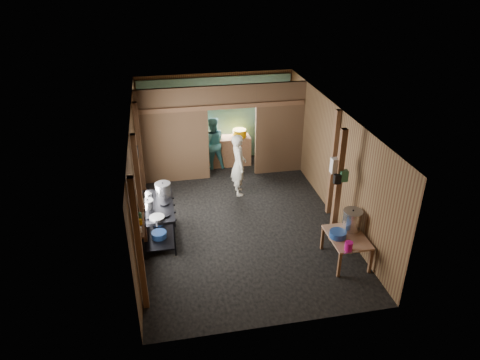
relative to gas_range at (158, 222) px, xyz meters
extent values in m
cube|color=black|center=(1.88, 0.55, -0.43)|extent=(4.50, 7.00, 0.00)
cube|color=#3C3935|center=(1.88, 0.55, 2.17)|extent=(4.50, 7.00, 0.00)
cube|color=brown|center=(1.88, 4.05, 0.87)|extent=(4.50, 0.00, 2.60)
cube|color=brown|center=(1.88, -2.95, 0.87)|extent=(4.50, 0.00, 2.60)
cube|color=brown|center=(-0.37, 0.55, 0.87)|extent=(0.00, 7.00, 2.60)
cube|color=brown|center=(4.13, 0.55, 0.87)|extent=(0.00, 7.00, 2.60)
cube|color=brown|center=(0.55, 2.75, 0.87)|extent=(1.85, 0.10, 2.60)
cube|color=brown|center=(3.46, 2.75, 0.87)|extent=(1.35, 0.10, 2.60)
cube|color=brown|center=(2.13, 2.75, 1.87)|extent=(1.30, 0.10, 0.60)
cube|color=#5A9A90|center=(1.88, 3.99, 0.82)|extent=(4.40, 0.06, 2.50)
cube|color=brown|center=(2.18, 3.50, -0.01)|extent=(1.20, 0.50, 0.85)
cylinder|color=silver|center=(2.13, 3.95, 1.47)|extent=(0.20, 0.03, 0.20)
cube|color=brown|center=(-0.30, -2.05, 0.87)|extent=(0.10, 0.12, 2.60)
cube|color=brown|center=(-0.30, -0.25, 0.87)|extent=(0.10, 0.12, 2.60)
cube|color=brown|center=(-0.30, 1.75, 0.87)|extent=(0.10, 0.12, 2.60)
cube|color=brown|center=(4.06, 0.35, 0.87)|extent=(0.10, 0.12, 2.60)
cube|color=brown|center=(3.73, -0.75, 0.87)|extent=(0.12, 0.12, 2.60)
cube|color=brown|center=(1.88, 2.70, 1.62)|extent=(4.40, 0.12, 0.12)
cylinder|color=gray|center=(-0.33, 0.95, 1.22)|extent=(0.03, 0.34, 0.34)
cylinder|color=black|center=(-0.33, 1.35, 1.12)|extent=(0.03, 0.30, 0.30)
cube|color=brown|center=(-0.27, -1.55, 0.97)|extent=(0.14, 0.80, 0.03)
cylinder|color=silver|center=(-0.27, -1.80, 1.03)|extent=(0.07, 0.07, 0.10)
cylinder|color=#BA7B00|center=(-0.27, -1.55, 1.03)|extent=(0.08, 0.08, 0.10)
cylinder|color=#2F6F4B|center=(-0.27, -1.33, 1.03)|extent=(0.06, 0.06, 0.10)
cube|color=silver|center=(3.68, -0.67, 1.35)|extent=(0.22, 0.15, 0.32)
cube|color=#2F6F4B|center=(3.80, -0.81, 1.17)|extent=(0.16, 0.12, 0.24)
cube|color=black|center=(3.66, -0.83, 1.12)|extent=(0.14, 0.10, 0.20)
cylinder|color=silver|center=(-0.17, 0.36, 0.49)|extent=(0.24, 0.24, 0.11)
cylinder|color=#234892|center=(0.00, -0.19, -0.20)|extent=(0.32, 0.32, 0.13)
cylinder|color=#234892|center=(0.00, 0.37, -0.20)|extent=(0.30, 0.30, 0.12)
cylinder|color=#234892|center=(3.51, -1.47, 0.22)|extent=(0.44, 0.44, 0.13)
cylinder|color=#C00E7A|center=(3.54, -1.92, 0.24)|extent=(0.18, 0.18, 0.18)
cube|color=silver|center=(3.57, -2.00, 0.16)|extent=(0.30, 0.04, 0.01)
cylinder|color=#BA7B00|center=(2.48, 3.50, 0.53)|extent=(0.39, 0.39, 0.22)
cylinder|color=#992F08|center=(1.89, 3.50, 0.49)|extent=(0.12, 0.12, 0.14)
imported|color=silver|center=(2.11, 1.71, 0.38)|extent=(0.40, 0.60, 1.63)
imported|color=teal|center=(1.66, 3.35, 0.34)|extent=(0.78, 0.63, 1.54)
camera|label=1|loc=(0.20, -8.25, 5.25)|focal=33.10mm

